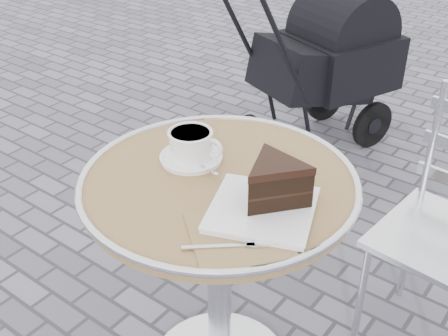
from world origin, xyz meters
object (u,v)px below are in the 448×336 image
Objects in this scene: cappuccino_set at (192,148)px; cake_plate_set at (272,189)px; cafe_table at (219,230)px; baby_stroller at (323,69)px.

cake_plate_set reaches higher than cappuccino_set.
cafe_table is 1.62m from baby_stroller.
cappuccino_set is 1.59m from baby_stroller.
baby_stroller is (-0.68, 1.56, -0.37)m from cake_plate_set.
cake_plate_set is 1.74m from baby_stroller.
cafe_table is 0.24m from cappuccino_set.
cafe_table is 0.29m from cake_plate_set.
cafe_table is at bearing -50.87° from baby_stroller.
baby_stroller is at bearing 92.31° from cake_plate_set.
cafe_table is 1.85× the size of cake_plate_set.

